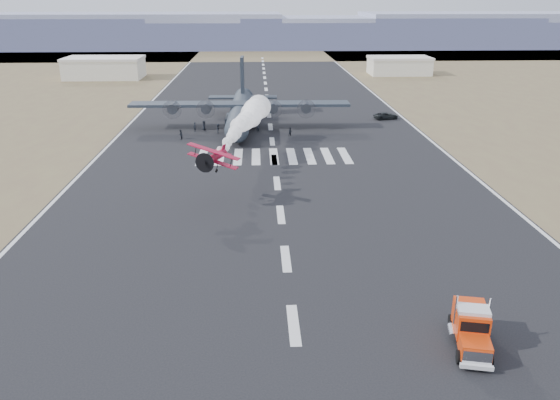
{
  "coord_description": "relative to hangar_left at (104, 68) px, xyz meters",
  "views": [
    {
      "loc": [
        -2.75,
        -38.07,
        25.21
      ],
      "look_at": [
        -0.33,
        18.44,
        4.0
      ],
      "focal_mm": 35.0,
      "sensor_mm": 36.0,
      "label": 1
    }
  ],
  "objects": [
    {
      "name": "hangar_left",
      "position": [
        0.0,
        0.0,
        0.0
      ],
      "size": [
        24.5,
        14.5,
        6.7
      ],
      "color": "beige",
      "rests_on": "ground"
    },
    {
      "name": "crew_a",
      "position": [
        49.43,
        -77.71,
        -2.55
      ],
      "size": [
        0.71,
        0.63,
        1.72
      ],
      "primitive_type": "imported",
      "rotation": [
        0.0,
        0.0,
        0.19
      ],
      "color": "black",
      "rests_on": "ground"
    },
    {
      "name": "crew_c",
      "position": [
        41.65,
        -78.04,
        -2.49
      ],
      "size": [
        0.69,
        1.25,
        1.84
      ],
      "primitive_type": "imported",
      "rotation": [
        0.0,
        0.0,
        1.45
      ],
      "color": "black",
      "rests_on": "ground"
    },
    {
      "name": "scrub_far",
      "position": [
        52.0,
        85.0,
        -3.41
      ],
      "size": [
        500.0,
        80.0,
        0.0
      ],
      "primitive_type": "cube",
      "color": "brown",
      "rests_on": "ground"
    },
    {
      "name": "ridge_seg_b",
      "position": [
        -78.0,
        115.0,
        4.09
      ],
      "size": [
        150.0,
        50.0,
        15.0
      ],
      "primitive_type": "cube",
      "color": "gray",
      "rests_on": "ground"
    },
    {
      "name": "hangar_right",
      "position": [
        98.0,
        5.0,
        -0.4
      ],
      "size": [
        20.5,
        12.5,
        5.9
      ],
      "color": "beige",
      "rests_on": "ground"
    },
    {
      "name": "support_vehicle",
      "position": [
        77.4,
        -66.56,
        -2.67
      ],
      "size": [
        5.68,
        3.53,
        1.47
      ],
      "primitive_type": "imported",
      "rotation": [
        0.0,
        0.0,
        1.79
      ],
      "color": "black",
      "rests_on": "ground"
    },
    {
      "name": "crew_g",
      "position": [
        36.95,
        -76.56,
        -2.47
      ],
      "size": [
        0.88,
        0.88,
        1.87
      ],
      "primitive_type": "imported",
      "rotation": [
        0.0,
        0.0,
        5.46
      ],
      "color": "black",
      "rests_on": "ground"
    },
    {
      "name": "ridge_seg_e",
      "position": [
        117.0,
        115.0,
        4.09
      ],
      "size": [
        150.0,
        50.0,
        15.0
      ],
      "primitive_type": "cube",
      "color": "gray",
      "rests_on": "ground"
    },
    {
      "name": "crew_b",
      "position": [
        34.93,
        -82.66,
        -2.5
      ],
      "size": [
        0.66,
        0.95,
        1.81
      ],
      "primitive_type": "imported",
      "rotation": [
        0.0,
        0.0,
        4.57
      ],
      "color": "black",
      "rests_on": "ground"
    },
    {
      "name": "ground",
      "position": [
        52.0,
        -145.0,
        -3.41
      ],
      "size": [
        500.0,
        500.0,
        0.0
      ],
      "primitive_type": "plane",
      "color": "black",
      "rests_on": "ground"
    },
    {
      "name": "runway_markings",
      "position": [
        52.0,
        -85.0,
        -3.4
      ],
      "size": [
        60.0,
        260.0,
        0.01
      ],
      "primitive_type": null,
      "color": "silver",
      "rests_on": "ground"
    },
    {
      "name": "ridge_seg_d",
      "position": [
        52.0,
        115.0,
        3.09
      ],
      "size": [
        150.0,
        50.0,
        13.0
      ],
      "primitive_type": "cube",
      "color": "gray",
      "rests_on": "ground"
    },
    {
      "name": "smoke_trail",
      "position": [
        48.34,
        -90.76,
        3.02
      ],
      "size": [
        7.61,
        31.56,
        4.35
      ],
      "rotation": [
        0.0,
        0.0,
        -0.17
      ],
      "color": "white"
    },
    {
      "name": "aerobatic_biplane",
      "position": [
        43.8,
        -116.78,
        2.81
      ],
      "size": [
        6.85,
        6.35,
        3.35
      ],
      "rotation": [
        0.0,
        0.22,
        -0.17
      ],
      "color": "#B10B32"
    },
    {
      "name": "ridge_seg_c",
      "position": [
        -13.0,
        115.0,
        5.09
      ],
      "size": [
        150.0,
        50.0,
        17.0
      ],
      "primitive_type": "cube",
      "color": "gray",
      "rests_on": "ground"
    },
    {
      "name": "crew_f",
      "position": [
        46.76,
        -76.2,
        -2.58
      ],
      "size": [
        1.56,
        0.58,
        1.65
      ],
      "primitive_type": "imported",
      "rotation": [
        0.0,
        0.0,
        6.23
      ],
      "color": "black",
      "rests_on": "ground"
    },
    {
      "name": "transport_aircraft",
      "position": [
        45.92,
        -71.81,
        -0.13
      ],
      "size": [
        43.89,
        36.18,
        12.71
      ],
      "rotation": [
        0.0,
        0.0,
        -0.02
      ],
      "color": "#212932",
      "rests_on": "ground"
    },
    {
      "name": "crew_e",
      "position": [
        38.63,
        -75.29,
        -2.47
      ],
      "size": [
        0.87,
        1.06,
        1.87
      ],
      "primitive_type": "imported",
      "rotation": [
        0.0,
        0.0,
        1.97
      ],
      "color": "black",
      "rests_on": "ground"
    },
    {
      "name": "semi_truck",
      "position": [
        65.29,
        -148.35,
        -1.77
      ],
      "size": [
        3.69,
        7.59,
        3.33
      ],
      "rotation": [
        0.0,
        0.0,
        -0.21
      ],
      "color": "black",
      "rests_on": "ground"
    },
    {
      "name": "crew_h",
      "position": [
        55.62,
        -81.09,
        -2.56
      ],
      "size": [
        0.96,
        0.79,
        1.7
      ],
      "primitive_type": "imported",
      "rotation": [
        0.0,
        0.0,
        0.39
      ],
      "color": "black",
      "rests_on": "ground"
    },
    {
      "name": "ridge_seg_f",
      "position": [
        182.0,
        115.0,
        5.09
      ],
      "size": [
        150.0,
        50.0,
        17.0
      ],
      "primitive_type": "cube",
      "color": "gray",
      "rests_on": "ground"
    },
    {
      "name": "crew_d",
      "position": [
        44.29,
        -76.99,
        -2.61
      ],
      "size": [
        1.05,
        0.85,
        1.59
      ],
      "primitive_type": "imported",
      "rotation": [
        0.0,
        0.0,
        2.66
      ],
      "color": "black",
      "rests_on": "ground"
    }
  ]
}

